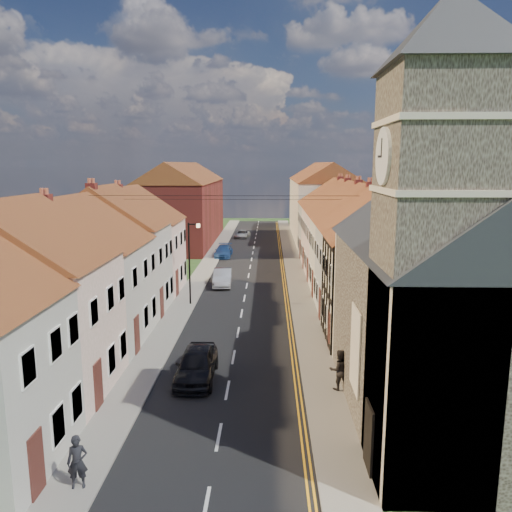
# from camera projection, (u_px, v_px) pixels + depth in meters

# --- Properties ---
(ground) EXTENTS (160.00, 160.00, 0.00)m
(ground) POSITION_uv_depth(u_px,v_px,m) (213.00, 469.00, 17.08)
(ground) COLOR #2D4D21
(ground) RESTS_ON ground
(road) EXTENTS (7.00, 90.00, 0.02)m
(road) POSITION_uv_depth(u_px,v_px,m) (249.00, 276.00, 46.57)
(road) COLOR black
(road) RESTS_ON ground
(pavement_left) EXTENTS (1.80, 90.00, 0.12)m
(pavement_left) POSITION_uv_depth(u_px,v_px,m) (202.00, 275.00, 46.67)
(pavement_left) COLOR slate
(pavement_left) RESTS_ON ground
(pavement_right) EXTENTS (1.80, 90.00, 0.12)m
(pavement_right) POSITION_uv_depth(u_px,v_px,m) (296.00, 275.00, 46.44)
(pavement_right) COLOR slate
(pavement_right) RESTS_ON ground
(church) EXTENTS (11.25, 14.25, 15.20)m
(church) POSITION_uv_depth(u_px,v_px,m) (464.00, 281.00, 19.04)
(church) COLOR #302722
(church) RESTS_ON ground
(cottage_r_tudor) EXTENTS (8.30, 5.20, 9.00)m
(cottage_r_tudor) POSITION_uv_depth(u_px,v_px,m) (398.00, 267.00, 28.51)
(cottage_r_tudor) COLOR beige
(cottage_r_tudor) RESTS_ON ground
(cottage_r_white_near) EXTENTS (8.30, 6.00, 9.00)m
(cottage_r_white_near) POSITION_uv_depth(u_px,v_px,m) (378.00, 251.00, 33.81)
(cottage_r_white_near) COLOR #B3B3A9
(cottage_r_white_near) RESTS_ON ground
(cottage_r_cream_mid) EXTENTS (8.30, 5.20, 9.00)m
(cottage_r_cream_mid) POSITION_uv_depth(u_px,v_px,m) (363.00, 239.00, 39.12)
(cottage_r_cream_mid) COLOR beige
(cottage_r_cream_mid) RESTS_ON ground
(cottage_r_pink) EXTENTS (8.30, 6.00, 9.00)m
(cottage_r_pink) POSITION_uv_depth(u_px,v_px,m) (352.00, 230.00, 44.43)
(cottage_r_pink) COLOR #FFD1C9
(cottage_r_pink) RESTS_ON ground
(cottage_r_white_far) EXTENTS (8.30, 5.20, 9.00)m
(cottage_r_white_far) POSITION_uv_depth(u_px,v_px,m) (343.00, 223.00, 49.74)
(cottage_r_white_far) COLOR #FFD1C9
(cottage_r_white_far) RESTS_ON ground
(cottage_r_cream_far) EXTENTS (8.30, 6.00, 9.00)m
(cottage_r_cream_far) POSITION_uv_depth(u_px,v_px,m) (336.00, 217.00, 55.05)
(cottage_r_cream_far) COLOR #B3B3A9
(cottage_r_cream_far) RESTS_ON ground
(cottage_l_cream) EXTENTS (8.30, 6.30, 9.10)m
(cottage_l_cream) POSITION_uv_depth(u_px,v_px,m) (15.00, 297.00, 21.95)
(cottage_l_cream) COLOR #FFD1C9
(cottage_l_cream) RESTS_ON ground
(cottage_l_white) EXTENTS (8.30, 6.90, 8.80)m
(cottage_l_white) POSITION_uv_depth(u_px,v_px,m) (72.00, 270.00, 28.27)
(cottage_l_white) COLOR #B3B3A9
(cottage_l_white) RESTS_ON ground
(cottage_l_brick_mid) EXTENTS (8.30, 5.70, 9.10)m
(cottage_l_brick_mid) POSITION_uv_depth(u_px,v_px,m) (106.00, 249.00, 34.23)
(cottage_l_brick_mid) COLOR #B3B3A9
(cottage_l_brick_mid) RESTS_ON ground
(cottage_l_pink) EXTENTS (8.30, 6.30, 8.80)m
(cottage_l_pink) POSITION_uv_depth(u_px,v_px,m) (130.00, 239.00, 39.96)
(cottage_l_pink) COLOR #FFD1C9
(cottage_l_pink) RESTS_ON ground
(block_right_far) EXTENTS (8.30, 24.20, 10.50)m
(block_right_far) POSITION_uv_depth(u_px,v_px,m) (322.00, 200.00, 69.94)
(block_right_far) COLOR beige
(block_right_far) RESTS_ON ground
(block_left_far) EXTENTS (8.30, 24.20, 10.50)m
(block_left_far) POSITION_uv_depth(u_px,v_px,m) (184.00, 202.00, 65.50)
(block_left_far) COLOR maroon
(block_left_far) RESTS_ON ground
(lamppost) EXTENTS (0.88, 0.15, 6.00)m
(lamppost) POSITION_uv_depth(u_px,v_px,m) (190.00, 258.00, 36.19)
(lamppost) COLOR black
(lamppost) RESTS_ON pavement_left
(car_near) EXTENTS (1.83, 4.54, 1.55)m
(car_near) POSITION_uv_depth(u_px,v_px,m) (197.00, 364.00, 24.04)
(car_near) COLOR black
(car_near) RESTS_ON ground
(car_mid) EXTENTS (1.70, 4.37, 1.42)m
(car_mid) POSITION_uv_depth(u_px,v_px,m) (223.00, 277.00, 42.69)
(car_mid) COLOR #A4A7AC
(car_mid) RESTS_ON ground
(car_far) EXTENTS (1.86, 4.47, 1.29)m
(car_far) POSITION_uv_depth(u_px,v_px,m) (224.00, 251.00, 55.90)
(car_far) COLOR navy
(car_far) RESTS_ON ground
(car_distant) EXTENTS (2.21, 4.04, 1.07)m
(car_distant) POSITION_uv_depth(u_px,v_px,m) (242.00, 234.00, 70.26)
(car_distant) COLOR #9DA0A4
(car_distant) RESTS_ON ground
(pedestrian_left) EXTENTS (0.71, 0.54, 1.75)m
(pedestrian_left) POSITION_uv_depth(u_px,v_px,m) (77.00, 462.00, 15.77)
(pedestrian_left) COLOR black
(pedestrian_left) RESTS_ON pavement_left
(pedestrian_right) EXTENTS (1.03, 0.87, 1.88)m
(pedestrian_right) POSITION_uv_depth(u_px,v_px,m) (339.00, 370.00, 22.68)
(pedestrian_right) COLOR black
(pedestrian_right) RESTS_ON pavement_right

